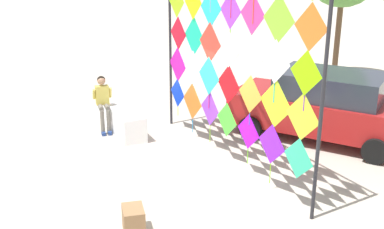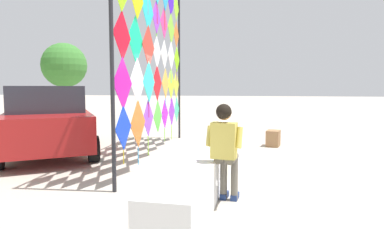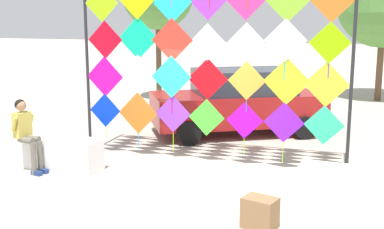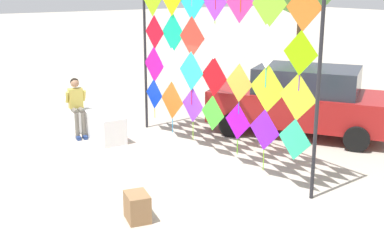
% 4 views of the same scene
% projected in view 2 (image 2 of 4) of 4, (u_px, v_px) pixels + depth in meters
% --- Properties ---
extents(ground, '(120.00, 120.00, 0.00)m').
position_uv_depth(ground, '(210.00, 156.00, 8.32)').
color(ground, '#ADA393').
extents(plaza_ledge_left, '(3.25, 0.61, 0.68)m').
position_uv_depth(plaza_ledge_left, '(193.00, 186.00, 4.63)').
color(plaza_ledge_left, white).
rests_on(plaza_ledge_left, ground).
extents(plaza_ledge_right, '(3.25, 0.61, 0.68)m').
position_uv_depth(plaza_ledge_right, '(232.00, 126.00, 11.85)').
color(plaza_ledge_right, white).
rests_on(plaza_ledge_right, ground).
extents(kite_display_rack, '(5.97, 0.38, 4.91)m').
position_uv_depth(kite_display_rack, '(157.00, 45.00, 8.10)').
color(kite_display_rack, '#232328').
rests_on(kite_display_rack, ground).
extents(seated_vendor, '(0.70, 0.54, 1.52)m').
position_uv_depth(seated_vendor, '(225.00, 146.00, 4.73)').
color(seated_vendor, '#666056').
rests_on(seated_vendor, ground).
extents(parked_car, '(4.93, 4.24, 1.79)m').
position_uv_depth(parked_car, '(48.00, 119.00, 8.67)').
color(parked_car, maroon).
rests_on(parked_car, ground).
extents(cardboard_box_large, '(0.56, 0.46, 0.48)m').
position_uv_depth(cardboard_box_large, '(273.00, 138.00, 9.66)').
color(cardboard_box_large, olive).
rests_on(cardboard_box_large, ground).
extents(tree_broadleaf, '(2.39, 2.39, 4.16)m').
position_uv_depth(tree_broadleaf, '(63.00, 65.00, 17.45)').
color(tree_broadleaf, brown).
rests_on(tree_broadleaf, ground).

